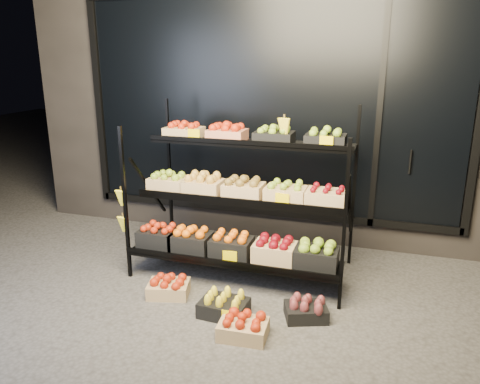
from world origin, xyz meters
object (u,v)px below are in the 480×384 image
(floor_crate_left, at_px, (169,286))
(floor_crate_midright, at_px, (243,327))
(display_rack, at_px, (240,198))
(floor_crate_midleft, at_px, (224,305))

(floor_crate_left, relative_size, floor_crate_midright, 1.07)
(display_rack, xyz_separation_m, floor_crate_left, (-0.48, -0.65, -0.70))
(floor_crate_midright, bearing_deg, display_rack, 105.27)
(floor_crate_left, bearing_deg, floor_crate_midleft, -29.76)
(floor_crate_left, xyz_separation_m, floor_crate_midleft, (0.60, -0.17, 0.00))
(floor_crate_left, distance_m, floor_crate_midleft, 0.62)
(display_rack, relative_size, floor_crate_midright, 5.59)
(floor_crate_left, bearing_deg, floor_crate_midright, -40.50)
(display_rack, bearing_deg, floor_crate_left, -126.42)
(display_rack, distance_m, floor_crate_left, 1.07)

